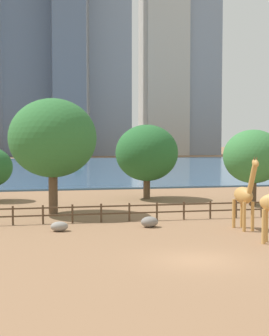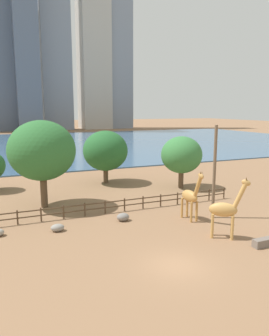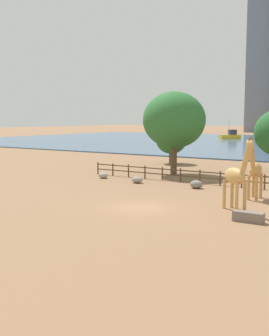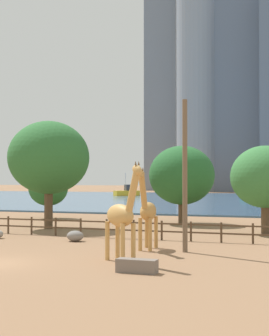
{
  "view_description": "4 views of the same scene",
  "coord_description": "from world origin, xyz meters",
  "px_view_note": "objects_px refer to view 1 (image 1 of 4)",
  "views": [
    {
      "loc": [
        -7.75,
        -23.29,
        5.9
      ],
      "look_at": [
        0.49,
        17.6,
        3.42
      ],
      "focal_mm": 55.0,
      "sensor_mm": 36.0,
      "label": 1
    },
    {
      "loc": [
        -10.1,
        -17.08,
        9.98
      ],
      "look_at": [
        2.57,
        13.21,
        4.02
      ],
      "focal_mm": 35.0,
      "sensor_mm": 36.0,
      "label": 2
    },
    {
      "loc": [
        15.02,
        -23.77,
        6.09
      ],
      "look_at": [
        -3.82,
        5.18,
        1.96
      ],
      "focal_mm": 45.0,
      "sensor_mm": 36.0,
      "label": 3
    },
    {
      "loc": [
        14.97,
        -21.04,
        4.1
      ],
      "look_at": [
        3.85,
        9.78,
        4.79
      ],
      "focal_mm": 55.0,
      "sensor_mm": 36.0,
      "label": 4
    }
  ],
  "objects_px": {
    "tree_left_large": "(147,153)",
    "boat_sailboat": "(78,161)",
    "giraffe_companion": "(244,195)",
    "boulder_near_fence": "(149,222)",
    "boulder_small": "(59,226)",
    "tree_right_tall": "(253,157)",
    "tree_left_small": "(53,138)"
  },
  "relations": [
    {
      "from": "tree_left_large",
      "to": "boat_sailboat",
      "type": "distance_m",
      "value": 58.78
    },
    {
      "from": "giraffe_companion",
      "to": "boat_sailboat",
      "type": "relative_size",
      "value": 0.83
    },
    {
      "from": "tree_left_large",
      "to": "boat_sailboat",
      "type": "height_order",
      "value": "tree_left_large"
    },
    {
      "from": "giraffe_companion",
      "to": "boulder_near_fence",
      "type": "xyz_separation_m",
      "value": [
        -5.72,
        2.14,
        -1.86
      ]
    },
    {
      "from": "boulder_small",
      "to": "giraffe_companion",
      "type": "bearing_deg",
      "value": -8.88
    },
    {
      "from": "boulder_near_fence",
      "to": "tree_right_tall",
      "type": "bearing_deg",
      "value": 38.32
    },
    {
      "from": "boulder_near_fence",
      "to": "boat_sailboat",
      "type": "relative_size",
      "value": 0.2
    },
    {
      "from": "giraffe_companion",
      "to": "boulder_small",
      "type": "height_order",
      "value": "giraffe_companion"
    },
    {
      "from": "boulder_small",
      "to": "tree_left_small",
      "type": "distance_m",
      "value": 9.25
    },
    {
      "from": "boulder_near_fence",
      "to": "boulder_small",
      "type": "xyz_separation_m",
      "value": [
        -5.91,
        -0.32,
        -0.04
      ]
    },
    {
      "from": "giraffe_companion",
      "to": "tree_right_tall",
      "type": "bearing_deg",
      "value": 149.43
    },
    {
      "from": "giraffe_companion",
      "to": "boulder_small",
      "type": "bearing_deg",
      "value": -102.71
    },
    {
      "from": "boulder_near_fence",
      "to": "tree_left_small",
      "type": "xyz_separation_m",
      "value": [
        -5.96,
        7.08,
        5.49
      ]
    },
    {
      "from": "tree_left_large",
      "to": "tree_left_small",
      "type": "distance_m",
      "value": 12.36
    },
    {
      "from": "giraffe_companion",
      "to": "boat_sailboat",
      "type": "distance_m",
      "value": 76.11
    },
    {
      "from": "tree_left_large",
      "to": "tree_right_tall",
      "type": "xyz_separation_m",
      "value": [
        8.04,
        -6.27,
        -0.19
      ]
    },
    {
      "from": "tree_right_tall",
      "to": "giraffe_companion",
      "type": "bearing_deg",
      "value": -116.74
    },
    {
      "from": "boulder_small",
      "to": "boat_sailboat",
      "type": "xyz_separation_m",
      "value": [
        7.82,
        74.19,
        0.7
      ]
    },
    {
      "from": "tree_left_small",
      "to": "boat_sailboat",
      "type": "xyz_separation_m",
      "value": [
        7.87,
        66.78,
        -4.84
      ]
    },
    {
      "from": "tree_left_small",
      "to": "boat_sailboat",
      "type": "distance_m",
      "value": 67.42
    },
    {
      "from": "tree_left_small",
      "to": "tree_left_large",
      "type": "bearing_deg",
      "value": 41.37
    },
    {
      "from": "boulder_small",
      "to": "tree_right_tall",
      "type": "relative_size",
      "value": 0.17
    },
    {
      "from": "giraffe_companion",
      "to": "tree_left_small",
      "type": "xyz_separation_m",
      "value": [
        -11.68,
        9.23,
        3.63
      ]
    },
    {
      "from": "boulder_small",
      "to": "boulder_near_fence",
      "type": "bearing_deg",
      "value": 3.15
    },
    {
      "from": "boat_sailboat",
      "to": "tree_left_large",
      "type": "bearing_deg",
      "value": 15.0
    },
    {
      "from": "tree_left_small",
      "to": "boat_sailboat",
      "type": "relative_size",
      "value": 1.56
    },
    {
      "from": "giraffe_companion",
      "to": "boulder_near_fence",
      "type": "bearing_deg",
      "value": -114.36
    },
    {
      "from": "giraffe_companion",
      "to": "tree_right_tall",
      "type": "distance_m",
      "value": 12.56
    },
    {
      "from": "tree_left_large",
      "to": "boat_sailboat",
      "type": "relative_size",
      "value": 1.25
    },
    {
      "from": "tree_left_large",
      "to": "boulder_near_fence",
      "type": "bearing_deg",
      "value": -102.08
    },
    {
      "from": "boulder_near_fence",
      "to": "boulder_small",
      "type": "bearing_deg",
      "value": -176.85
    },
    {
      "from": "boulder_small",
      "to": "tree_left_small",
      "type": "height_order",
      "value": "tree_left_small"
    }
  ]
}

